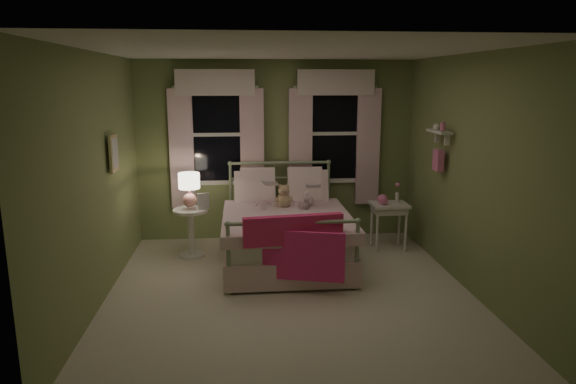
{
  "coord_description": "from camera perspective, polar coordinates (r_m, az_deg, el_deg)",
  "views": [
    {
      "loc": [
        -0.51,
        -5.33,
        2.3
      ],
      "look_at": [
        0.04,
        0.64,
        1.0
      ],
      "focal_mm": 32.0,
      "sensor_mm": 36.0,
      "label": 1
    }
  ],
  "objects": [
    {
      "name": "book_left",
      "position": [
        6.63,
        -2.82,
        0.59
      ],
      "size": [
        0.22,
        0.16,
        0.26
      ],
      "primitive_type": "imported",
      "rotation": [
        1.22,
        0.0,
        -0.24
      ],
      "color": "beige",
      "rests_on": "child_left"
    },
    {
      "name": "pink_throw",
      "position": [
        5.58,
        0.64,
        -5.39
      ],
      "size": [
        1.1,
        0.35,
        0.71
      ],
      "color": "#E12C68",
      "rests_on": "bed"
    },
    {
      "name": "child_right",
      "position": [
        6.93,
        1.72,
        0.77
      ],
      "size": [
        0.38,
        0.31,
        0.71
      ],
      "primitive_type": "imported",
      "rotation": [
        0.0,
        0.0,
        3.0
      ],
      "color": "#F7D1DD",
      "rests_on": "bed"
    },
    {
      "name": "bud_vase",
      "position": [
        7.25,
        12.05,
        -0.07
      ],
      "size": [
        0.06,
        0.06,
        0.28
      ],
      "color": "white",
      "rests_on": "nightstand_right"
    },
    {
      "name": "book_nightstand",
      "position": [
        6.79,
        -10.04,
        -1.96
      ],
      "size": [
        0.22,
        0.26,
        0.02
      ],
      "primitive_type": "imported",
      "rotation": [
        0.0,
        0.0,
        0.3
      ],
      "color": "beige",
      "rests_on": "nightstand_left"
    },
    {
      "name": "window_right",
      "position": [
        7.51,
        5.21,
        7.01
      ],
      "size": [
        1.34,
        0.13,
        1.96
      ],
      "color": "black",
      "rests_on": "room_shell"
    },
    {
      "name": "room_shell",
      "position": [
        5.45,
        0.18,
        1.65
      ],
      "size": [
        4.2,
        4.2,
        4.2
      ],
      "color": "silver",
      "rests_on": "ground"
    },
    {
      "name": "bed",
      "position": [
        6.63,
        -0.28,
        -4.57
      ],
      "size": [
        1.58,
        2.04,
        1.18
      ],
      "color": "white",
      "rests_on": "ground"
    },
    {
      "name": "wall_shelf",
      "position": [
        6.54,
        16.43,
        4.92
      ],
      "size": [
        0.15,
        0.5,
        0.6
      ],
      "color": "white",
      "rests_on": "room_shell"
    },
    {
      "name": "book_right",
      "position": [
        6.69,
        1.98,
        0.32
      ],
      "size": [
        0.21,
        0.14,
        0.26
      ],
      "primitive_type": "imported",
      "rotation": [
        1.22,
        0.0,
        -0.14
      ],
      "color": "beige",
      "rests_on": "child_right"
    },
    {
      "name": "teddy_bear",
      "position": [
        6.77,
        -0.48,
        -0.63
      ],
      "size": [
        0.24,
        0.2,
        0.32
      ],
      "color": "tan",
      "rests_on": "bed"
    },
    {
      "name": "table_lamp",
      "position": [
        6.81,
        -10.91,
        0.61
      ],
      "size": [
        0.28,
        0.28,
        0.45
      ],
      "color": "pink",
      "rests_on": "nightstand_left"
    },
    {
      "name": "nightstand_left",
      "position": [
        6.93,
        -10.74,
        -3.73
      ],
      "size": [
        0.46,
        0.46,
        0.65
      ],
      "color": "white",
      "rests_on": "ground"
    },
    {
      "name": "nightstand_right",
      "position": [
        7.22,
        11.17,
        -2.02
      ],
      "size": [
        0.5,
        0.4,
        0.64
      ],
      "color": "white",
      "rests_on": "ground"
    },
    {
      "name": "window_left",
      "position": [
        7.4,
        -7.95,
        6.87
      ],
      "size": [
        1.34,
        0.13,
        1.96
      ],
      "color": "black",
      "rests_on": "room_shell"
    },
    {
      "name": "framed_picture",
      "position": [
        6.15,
        -18.79,
        4.11
      ],
      "size": [
        0.03,
        0.32,
        0.42
      ],
      "color": "beige",
      "rests_on": "room_shell"
    },
    {
      "name": "child_left",
      "position": [
        6.89,
        -2.91,
        0.66
      ],
      "size": [
        0.26,
        0.18,
        0.7
      ],
      "primitive_type": "imported",
      "rotation": [
        0.0,
        0.0,
        3.1
      ],
      "color": "#F7D1DD",
      "rests_on": "bed"
    },
    {
      "name": "pink_toy",
      "position": [
        7.15,
        10.46,
        -0.83
      ],
      "size": [
        0.14,
        0.19,
        0.14
      ],
      "color": "pink",
      "rests_on": "nightstand_right"
    }
  ]
}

